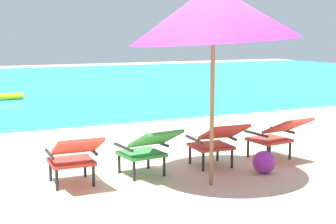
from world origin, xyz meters
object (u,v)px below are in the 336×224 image
Objects in this scene: lounge_chair_far_right at (278,134)px; beach_umbrella_center at (213,13)px; lounge_chair_near_left at (148,147)px; beach_ball at (264,162)px; lounge_chair_near_right at (217,140)px; lounge_chair_far_left at (74,155)px.

beach_umbrella_center is at bearing -158.24° from lounge_chair_far_right.
lounge_chair_far_right is at bearing -0.69° from lounge_chair_near_left.
lounge_chair_near_left is 1.56m from beach_ball.
lounge_chair_near_right reaches higher than beach_ball.
lounge_chair_near_left is 1.01m from lounge_chair_near_right.
lounge_chair_far_right is 0.76m from beach_ball.
beach_umbrella_center is 8.41× the size of beach_ball.
lounge_chair_near_left is 1.02× the size of lounge_chair_near_right.
lounge_chair_near_right is (1.01, -0.02, 0.00)m from lounge_chair_near_left.
lounge_chair_far_right is (2.03, -0.02, 0.00)m from lounge_chair_near_left.
lounge_chair_near_left is 0.36× the size of beach_umbrella_center.
lounge_chair_near_right is 1.02m from lounge_chair_far_right.
beach_umbrella_center is (-1.45, -0.58, 1.66)m from lounge_chair_far_right.
lounge_chair_far_right is at bearing 38.12° from beach_ball.
beach_umbrella_center reaches higher than lounge_chair_far_left.
beach_umbrella_center reaches higher than lounge_chair_near_right.
lounge_chair_far_left is at bearing 169.06° from beach_ball.
beach_umbrella_center is at bearing -46.15° from lounge_chair_near_left.
lounge_chair_far_left is 0.97× the size of lounge_chair_near_left.
lounge_chair_far_left is 0.99× the size of lounge_chair_near_right.
lounge_chair_far_right is 0.36× the size of beach_umbrella_center.
lounge_chair_near_right is 0.69m from beach_ball.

